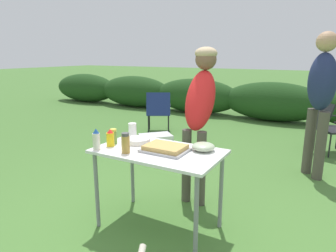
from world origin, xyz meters
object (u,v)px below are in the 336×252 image
(mayo_bottle, at_px, (96,140))
(spice_jar, at_px, (126,143))
(mustard_bottle, at_px, (110,138))
(plate_stack, at_px, (138,141))
(cooler_box, at_px, (156,145))
(camp_chair_near_hedge, at_px, (159,110))
(food_tray, at_px, (165,149))
(standing_person_with_beanie, at_px, (321,92))
(relish_jar, at_px, (113,136))
(standing_person_in_red_jacket, at_px, (200,104))
(camp_chair_green_behind_table, at_px, (329,125))
(mixing_bowl, at_px, (203,147))
(paper_cup_stack, at_px, (132,130))
(folding_table, at_px, (158,158))

(mayo_bottle, relative_size, spice_jar, 1.09)
(spice_jar, bearing_deg, mustard_bottle, 160.13)
(plate_stack, relative_size, cooler_box, 0.40)
(spice_jar, height_order, camp_chair_near_hedge, spice_jar)
(food_tray, bearing_deg, mayo_bottle, -155.30)
(mayo_bottle, height_order, standing_person_with_beanie, standing_person_with_beanie)
(camp_chair_near_hedge, bearing_deg, relish_jar, -96.32)
(mayo_bottle, xyz_separation_m, standing_person_in_red_jacket, (0.55, 0.95, 0.22))
(plate_stack, relative_size, camp_chair_green_behind_table, 0.27)
(standing_person_with_beanie, xyz_separation_m, cooler_box, (-2.19, -0.34, -0.93))
(food_tray, distance_m, mustard_bottle, 0.52)
(mayo_bottle, bearing_deg, plate_stack, 59.51)
(mixing_bowl, height_order, mayo_bottle, mayo_bottle)
(food_tray, height_order, paper_cup_stack, paper_cup_stack)
(camp_chair_green_behind_table, bearing_deg, cooler_box, -93.57)
(relish_jar, xyz_separation_m, standing_person_with_beanie, (1.59, 2.04, 0.29))
(spice_jar, bearing_deg, folding_table, 44.87)
(folding_table, height_order, relish_jar, relish_jar)
(folding_table, xyz_separation_m, camp_chair_green_behind_table, (1.25, 3.12, -0.20))
(mixing_bowl, relative_size, camp_chair_green_behind_table, 0.24)
(mixing_bowl, bearing_deg, mayo_bottle, -152.34)
(mixing_bowl, distance_m, cooler_box, 2.14)
(mixing_bowl, xyz_separation_m, cooler_box, (-1.42, 1.49, -0.61))
(food_tray, xyz_separation_m, plate_stack, (-0.34, 0.09, -0.00))
(paper_cup_stack, height_order, standing_person_with_beanie, standing_person_with_beanie)
(standing_person_with_beanie, relative_size, camp_chair_green_behind_table, 2.18)
(folding_table, distance_m, cooler_box, 2.04)
(relish_jar, bearing_deg, mayo_bottle, -92.37)
(relish_jar, height_order, standing_person_in_red_jacket, standing_person_in_red_jacket)
(mixing_bowl, height_order, standing_person_with_beanie, standing_person_with_beanie)
(mustard_bottle, relative_size, camp_chair_green_behind_table, 0.19)
(paper_cup_stack, height_order, camp_chair_green_behind_table, paper_cup_stack)
(mixing_bowl, bearing_deg, paper_cup_stack, 176.25)
(paper_cup_stack, distance_m, cooler_box, 1.70)
(folding_table, distance_m, mustard_bottle, 0.48)
(folding_table, bearing_deg, standing_person_with_beanie, 60.77)
(spice_jar, bearing_deg, mixing_bowl, 34.47)
(paper_cup_stack, relative_size, standing_person_with_beanie, 0.08)
(plate_stack, bearing_deg, folding_table, -17.00)
(spice_jar, relative_size, cooler_box, 0.31)
(mixing_bowl, xyz_separation_m, mayo_bottle, (-0.82, -0.43, 0.05))
(relish_jar, distance_m, camp_chair_green_behind_table, 3.61)
(standing_person_in_red_jacket, bearing_deg, mustard_bottle, -121.63)
(mayo_bottle, xyz_separation_m, camp_chair_green_behind_table, (1.72, 3.38, -0.36))
(food_tray, relative_size, camp_chair_green_behind_table, 0.46)
(standing_person_with_beanie, distance_m, camp_chair_near_hedge, 3.08)
(camp_chair_near_hedge, bearing_deg, mustard_bottle, -96.41)
(mustard_bottle, bearing_deg, folding_table, 14.47)
(mixing_bowl, distance_m, relish_jar, 0.84)
(camp_chair_green_behind_table, xyz_separation_m, camp_chair_near_hedge, (-3.01, -0.23, 0.00))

